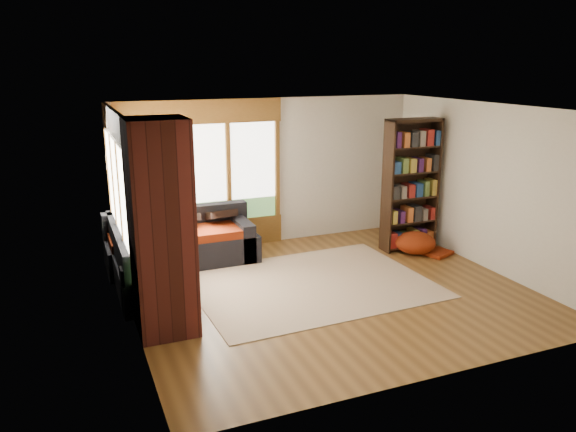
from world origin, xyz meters
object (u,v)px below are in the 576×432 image
object	(u,v)px
brick_chimney	(162,229)
pouf	(415,242)
dog_brindle	(158,240)
bookshelf	(411,185)
dog_tan	(169,224)
sectional_sofa	(171,252)
area_rug	(311,284)

from	to	relation	value
brick_chimney	pouf	xyz separation A→B (m)	(4.50, 1.28, -1.10)
dog_brindle	brick_chimney	bearing A→B (deg)	164.13
dog_brindle	bookshelf	bearing A→B (deg)	-96.73
dog_tan	dog_brindle	world-z (taller)	dog_tan
sectional_sofa	dog_brindle	world-z (taller)	dog_brindle
sectional_sofa	dog_brindle	distance (m)	0.89
sectional_sofa	pouf	distance (m)	4.13
bookshelf	dog_brindle	size ratio (longest dim) A/B	2.80
bookshelf	dog_tan	bearing A→B (deg)	174.59
brick_chimney	dog_brindle	xyz separation A→B (m)	(0.14, 1.34, -0.56)
pouf	dog_tan	world-z (taller)	dog_tan
brick_chimney	bookshelf	world-z (taller)	brick_chimney
brick_chimney	dog_brindle	distance (m)	1.46
sectional_sofa	bookshelf	xyz separation A→B (m)	(4.09, -0.48, 0.84)
dog_tan	sectional_sofa	bearing A→B (deg)	58.64
bookshelf	pouf	world-z (taller)	bookshelf
sectional_sofa	brick_chimney	bearing A→B (deg)	-105.41
sectional_sofa	dog_tan	xyz separation A→B (m)	(-0.02, -0.09, 0.49)
bookshelf	dog_brindle	bearing A→B (deg)	-177.03
area_rug	dog_brindle	world-z (taller)	dog_brindle
bookshelf	dog_tan	world-z (taller)	bookshelf
area_rug	brick_chimney	bearing A→B (deg)	-163.39
brick_chimney	sectional_sofa	distance (m)	2.32
pouf	dog_tan	xyz separation A→B (m)	(-4.08, 0.67, 0.60)
brick_chimney	bookshelf	size ratio (longest dim) A/B	1.14
sectional_sofa	pouf	size ratio (longest dim) A/B	3.19
sectional_sofa	bookshelf	distance (m)	4.21
sectional_sofa	bookshelf	size ratio (longest dim) A/B	0.96
sectional_sofa	area_rug	distance (m)	2.29
dog_tan	area_rug	bearing A→B (deg)	-54.86
area_rug	bookshelf	xyz separation A→B (m)	(2.29, 0.90, 1.14)
brick_chimney	bookshelf	xyz separation A→B (m)	(4.54, 1.57, -0.16)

